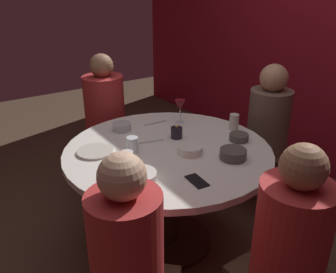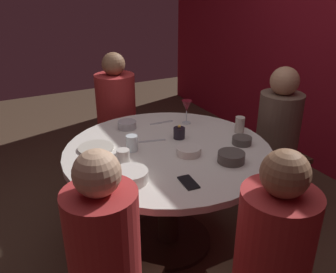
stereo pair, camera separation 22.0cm
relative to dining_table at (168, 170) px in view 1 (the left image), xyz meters
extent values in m
plane|color=#4C3828|center=(0.00, 0.00, -0.58)|extent=(8.00, 8.00, 0.00)
cylinder|color=silver|center=(0.00, 0.00, 0.14)|extent=(1.31, 1.31, 0.04)
cylinder|color=#332319|center=(0.00, 0.00, -0.23)|extent=(0.14, 0.14, 0.69)
cylinder|color=#2D2116|center=(0.00, 0.00, -0.56)|extent=(0.60, 0.60, 0.03)
cube|color=#3F2D1E|center=(-0.93, 0.00, -0.13)|extent=(0.40, 0.40, 0.04)
cylinder|color=#B22D2D|center=(-0.93, 0.00, 0.16)|extent=(0.33, 0.33, 0.53)
sphere|color=#8C6647|center=(-0.93, 0.00, 0.50)|extent=(0.19, 0.19, 0.19)
cylinder|color=#332319|center=(-1.10, -0.17, -0.36)|extent=(0.04, 0.04, 0.43)
cylinder|color=#332319|center=(-0.76, -0.17, -0.36)|extent=(0.04, 0.04, 0.43)
cylinder|color=#332319|center=(-1.10, 0.17, -0.36)|extent=(0.04, 0.04, 0.43)
cylinder|color=#332319|center=(-0.76, 0.17, -0.36)|extent=(0.04, 0.04, 0.43)
cube|color=#3F2D1E|center=(0.00, 0.94, -0.13)|extent=(0.40, 0.40, 0.04)
cylinder|color=brown|center=(0.00, 0.94, 0.13)|extent=(0.32, 0.32, 0.49)
sphere|color=tan|center=(0.00, 0.94, 0.47)|extent=(0.21, 0.21, 0.21)
cylinder|color=#332319|center=(-0.17, 1.11, -0.36)|extent=(0.04, 0.04, 0.43)
cylinder|color=#332319|center=(-0.17, 0.77, -0.36)|extent=(0.04, 0.04, 0.43)
cylinder|color=#332319|center=(0.17, 1.11, -0.36)|extent=(0.04, 0.04, 0.43)
cylinder|color=#332319|center=(0.17, 0.77, -0.36)|extent=(0.04, 0.04, 0.43)
cylinder|color=#B22D2D|center=(0.95, 0.00, 0.13)|extent=(0.32, 0.32, 0.48)
sphere|color=#8C6647|center=(0.95, 0.00, 0.45)|extent=(0.19, 0.19, 0.19)
cylinder|color=#B22D2D|center=(0.64, -0.64, 0.14)|extent=(0.43, 0.43, 0.50)
sphere|color=tan|center=(0.64, -0.64, 0.47)|extent=(0.19, 0.19, 0.19)
cylinder|color=black|center=(-0.10, 0.14, 0.19)|extent=(0.08, 0.08, 0.07)
sphere|color=#F9D159|center=(-0.10, 0.14, 0.24)|extent=(0.02, 0.02, 0.02)
cylinder|color=silver|center=(-0.31, 0.32, 0.16)|extent=(0.06, 0.06, 0.01)
cylinder|color=silver|center=(-0.31, 0.32, 0.21)|extent=(0.01, 0.01, 0.09)
cone|color=maroon|center=(-0.31, 0.32, 0.29)|extent=(0.08, 0.08, 0.08)
cylinder|color=beige|center=(-0.20, -0.40, 0.16)|extent=(0.22, 0.22, 0.01)
cube|color=black|center=(0.42, -0.10, 0.16)|extent=(0.15, 0.08, 0.01)
cylinder|color=#B7B7BC|center=(-0.42, -0.10, 0.18)|extent=(0.13, 0.13, 0.05)
cylinder|color=#4C4742|center=(0.17, 0.45, 0.18)|extent=(0.13, 0.13, 0.05)
cylinder|color=silver|center=(0.26, -0.36, 0.19)|extent=(0.19, 0.19, 0.06)
cylinder|color=silver|center=(0.14, 0.07, 0.18)|extent=(0.15, 0.15, 0.05)
cylinder|color=#4C4742|center=(0.33, 0.24, 0.18)|extent=(0.16, 0.16, 0.06)
cylinder|color=silver|center=(0.06, -0.32, 0.20)|extent=(0.08, 0.08, 0.09)
cylinder|color=beige|center=(0.01, 0.56, 0.21)|extent=(0.07, 0.07, 0.11)
cylinder|color=silver|center=(-0.07, -0.21, 0.21)|extent=(0.07, 0.07, 0.10)
cube|color=#B7B7BC|center=(-0.40, 0.16, 0.16)|extent=(0.03, 0.18, 0.01)
cube|color=#B7B7BC|center=(-0.14, -0.04, 0.16)|extent=(0.06, 0.18, 0.01)
camera|label=1|loc=(1.67, -1.14, 1.13)|focal=38.01mm
camera|label=2|loc=(1.78, -0.95, 1.13)|focal=38.01mm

